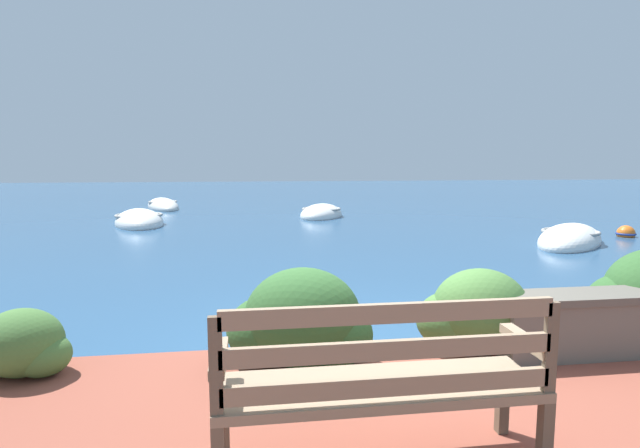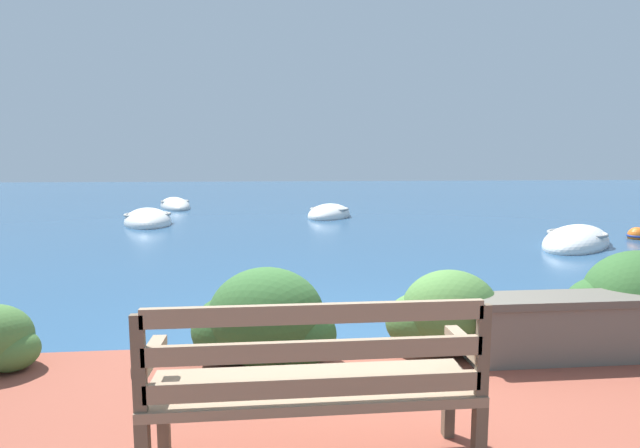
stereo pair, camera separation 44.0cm
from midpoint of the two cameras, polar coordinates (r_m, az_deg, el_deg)
name	(u,v)px [view 2 (the right image)]	position (r m, az deg, el deg)	size (l,w,h in m)	color
ground_plane	(351,366)	(4.58, 6.38, -15.85)	(80.00, 80.00, 0.00)	navy
park_bench	(314,381)	(2.59, 4.38, -17.50)	(1.66, 0.48, 0.93)	brown
stone_wall	(569,327)	(4.60, 29.08, -10.23)	(1.72, 0.39, 0.52)	#666056
hedge_clump_left	(264,323)	(3.92, -3.11, -11.24)	(1.12, 0.81, 0.76)	#2D5628
hedge_clump_centre	(448,316)	(4.37, 17.27, -10.07)	(1.00, 0.72, 0.68)	#426B33
hedge_clump_right	(637,303)	(5.28, 34.59, -7.43)	(1.18, 0.85, 0.81)	#2D5628
rowboat_nearest	(576,243)	(12.00, 28.18, -1.90)	(2.79, 2.79, 0.76)	silver
rowboat_mid	(148,222)	(14.97, -18.28, 0.26)	(1.88, 2.77, 0.80)	silver
rowboat_far	(329,215)	(16.02, 1.85, 1.05)	(2.03, 2.54, 0.74)	silver
rowboat_outer	(175,206)	(20.06, -15.63, 2.00)	(1.97, 3.46, 0.67)	silver
mooring_buoy	(637,236)	(13.79, 33.26, -1.13)	(0.44, 0.44, 0.40)	orange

